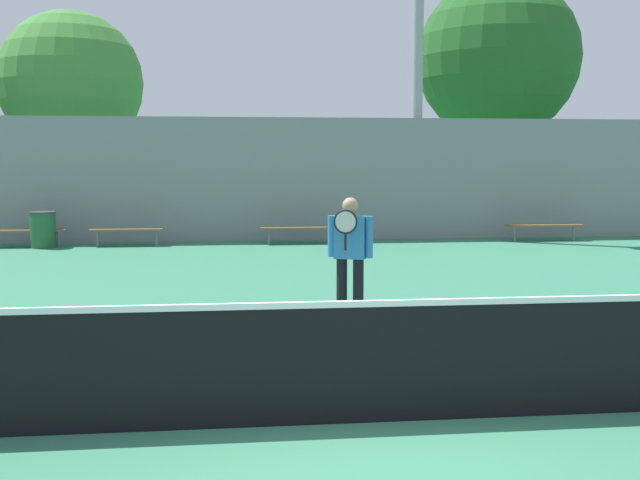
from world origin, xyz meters
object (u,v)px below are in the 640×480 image
object	(u,v)px
tennis_net	(359,361)
bench_adjacent_court	(303,228)
tennis_player	(350,251)
bench_courtside_near	(127,230)
bench_by_gate	(24,231)
light_pole_far_right	(418,20)
trash_bin	(43,230)
tree_green_tall	(498,59)
bench_courtside_far	(544,226)
tree_green_broad	(71,84)

from	to	relation	value
tennis_net	bench_adjacent_court	distance (m)	12.91
tennis_net	bench_adjacent_court	xyz separation A→B (m)	(0.72, 12.89, -0.11)
tennis_player	bench_courtside_near	world-z (taller)	tennis_player
tennis_player	bench_by_gate	distance (m)	11.17
light_pole_far_right	trash_bin	size ratio (longest dim) A/B	11.80
bench_adjacent_court	tree_green_tall	world-z (taller)	tree_green_tall
bench_adjacent_court	bench_courtside_far	bearing A→B (deg)	0.00
light_pole_far_right	tree_green_broad	distance (m)	11.10
tennis_net	trash_bin	world-z (taller)	tennis_net
bench_courtside_near	tree_green_broad	world-z (taller)	tree_green_broad
light_pole_far_right	tree_green_broad	world-z (taller)	light_pole_far_right
tennis_net	light_pole_far_right	world-z (taller)	light_pole_far_right
tennis_net	bench_courtside_far	xyz separation A→B (m)	(7.04, 12.89, -0.12)
tennis_net	bench_adjacent_court	size ratio (longest dim) A/B	5.43
trash_bin	tree_green_broad	bearing A→B (deg)	94.60
bench_courtside_near	bench_by_gate	bearing A→B (deg)	180.00
bench_courtside_near	bench_adjacent_court	size ratio (longest dim) A/B	0.82
bench_by_gate	tree_green_broad	world-z (taller)	tree_green_broad
light_pole_far_right	tree_green_tall	world-z (taller)	light_pole_far_right
trash_bin	tree_green_broad	distance (m)	7.34
tennis_player	tree_green_tall	bearing A→B (deg)	85.91
bench_courtside_near	trash_bin	distance (m)	1.95
bench_by_gate	light_pole_far_right	world-z (taller)	light_pole_far_right
light_pole_far_right	trash_bin	world-z (taller)	light_pole_far_right
tree_green_tall	bench_by_gate	bearing A→B (deg)	-154.13
tennis_net	trash_bin	bearing A→B (deg)	113.57
bench_by_gate	tree_green_tall	distance (m)	16.54
tree_green_tall	tennis_net	bearing A→B (deg)	-112.33
trash_bin	tennis_player	bearing A→B (deg)	-55.64
bench_by_gate	bench_courtside_far	bearing A→B (deg)	0.00
tennis_net	bench_by_gate	xyz separation A→B (m)	(-6.03, 12.89, -0.12)
tennis_net	tree_green_broad	world-z (taller)	tree_green_broad
bench_by_gate	trash_bin	bearing A→B (deg)	-17.33
bench_adjacent_court	light_pole_far_right	bearing A→B (deg)	21.55
tennis_player	tree_green_broad	bearing A→B (deg)	135.11
tennis_net	tree_green_tall	distance (m)	21.94
tree_green_tall	bench_courtside_near	bearing A→B (deg)	-149.69
bench_courtside_near	bench_courtside_far	bearing A→B (deg)	0.00
bench_courtside_far	tree_green_tall	xyz separation A→B (m)	(1.07, 6.86, 5.17)
tennis_net	tennis_player	xyz separation A→B (m)	(0.52, 3.85, 0.41)
bench_courtside_far	bench_adjacent_court	world-z (taller)	same
tennis_net	light_pole_far_right	bearing A→B (deg)	74.52
light_pole_far_right	bench_courtside_near	bearing A→B (deg)	-170.48
bench_adjacent_court	trash_bin	distance (m)	6.28
tennis_net	trash_bin	xyz separation A→B (m)	(-5.56, 12.74, -0.07)
tennis_net	bench_courtside_near	size ratio (longest dim) A/B	6.60
tennis_player	bench_courtside_far	xyz separation A→B (m)	(6.52, 9.04, -0.53)
tennis_player	light_pole_far_right	bearing A→B (deg)	93.19
bench_adjacent_court	light_pole_far_right	size ratio (longest dim) A/B	0.21
tennis_net	bench_courtside_near	distance (m)	13.39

